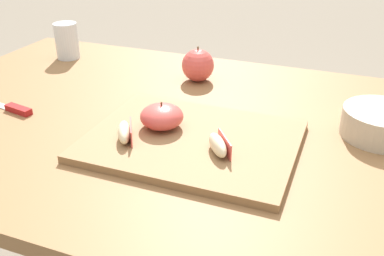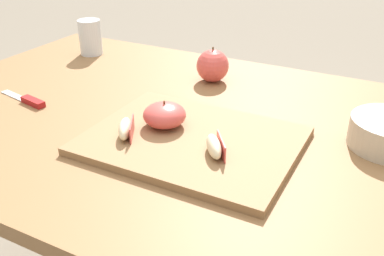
{
  "view_description": "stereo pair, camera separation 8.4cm",
  "coord_description": "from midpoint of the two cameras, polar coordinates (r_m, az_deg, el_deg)",
  "views": [
    {
      "loc": [
        0.29,
        -0.78,
        1.2
      ],
      "look_at": [
        0.02,
        -0.09,
        0.81
      ],
      "focal_mm": 40.91,
      "sensor_mm": 36.0,
      "label": 1
    },
    {
      "loc": [
        0.37,
        -0.75,
        1.2
      ],
      "look_at": [
        0.02,
        -0.09,
        0.81
      ],
      "focal_mm": 40.91,
      "sensor_mm": 36.0,
      "label": 2
    }
  ],
  "objects": [
    {
      "name": "dining_table",
      "position": [
        0.98,
        -1.9,
        -4.74
      ],
      "size": [
        1.43,
        0.86,
        0.77
      ],
      "color": "brown",
      "rests_on": "ground_plane"
    },
    {
      "name": "cutting_board",
      "position": [
        0.85,
        -2.82,
        -1.74
      ],
      "size": [
        0.4,
        0.31,
        0.02
      ],
      "color": "olive",
      "rests_on": "dining_table"
    },
    {
      "name": "apple_half_skin_up",
      "position": [
        0.88,
        -6.69,
        1.45
      ],
      "size": [
        0.09,
        0.09,
        0.05
      ],
      "color": "#D14C47",
      "rests_on": "cutting_board"
    },
    {
      "name": "apple_wedge_near_knife",
      "position": [
        0.84,
        -11.58,
        -0.61
      ],
      "size": [
        0.06,
        0.08,
        0.03
      ],
      "color": "beige",
      "rests_on": "cutting_board"
    },
    {
      "name": "apple_wedge_middle",
      "position": [
        0.78,
        0.41,
        -2.31
      ],
      "size": [
        0.06,
        0.07,
        0.03
      ],
      "color": "beige",
      "rests_on": "cutting_board"
    },
    {
      "name": "paring_knife",
      "position": [
        1.08,
        -24.22,
        2.26
      ],
      "size": [
        0.16,
        0.05,
        0.01
      ],
      "color": "silver",
      "rests_on": "dining_table"
    },
    {
      "name": "whole_apple_pink_lady",
      "position": [
        1.14,
        -1.33,
        8.14
      ],
      "size": [
        0.08,
        0.08,
        0.09
      ],
      "color": "#D14C47",
      "rests_on": "dining_table"
    },
    {
      "name": "ceramic_fruit_bowl",
      "position": [
        0.93,
        21.24,
        0.63
      ],
      "size": [
        0.16,
        0.16,
        0.06
      ],
      "color": "#BCB29E",
      "rests_on": "dining_table"
    },
    {
      "name": "drinking_glass_water",
      "position": [
        1.38,
        -17.72,
        10.75
      ],
      "size": [
        0.07,
        0.07,
        0.1
      ],
      "color": "silver",
      "rests_on": "dining_table"
    }
  ]
}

